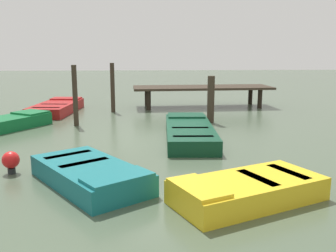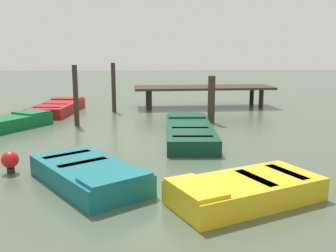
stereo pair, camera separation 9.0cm
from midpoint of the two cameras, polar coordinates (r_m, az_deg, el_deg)
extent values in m
plane|color=#475642|center=(11.29, -0.23, -1.74)|extent=(80.00, 80.00, 0.00)
cube|color=#33281E|center=(17.40, 5.06, 5.81)|extent=(6.36, 2.21, 0.10)
cylinder|color=black|center=(18.74, 12.20, 4.53)|extent=(0.20, 0.20, 0.85)
cylinder|color=black|center=(17.49, 13.57, 4.00)|extent=(0.20, 0.20, 0.85)
cylinder|color=black|center=(17.79, -3.36, 4.42)|extent=(0.20, 0.20, 0.85)
cylinder|color=black|center=(16.48, -3.11, 3.87)|extent=(0.20, 0.20, 0.85)
cube|color=#0C3823|center=(11.10, 3.02, -0.93)|extent=(1.52, 4.10, 0.40)
cube|color=maroon|center=(11.07, 3.03, -0.22)|extent=(1.20, 3.48, 0.04)
cube|color=#0C3823|center=(12.60, 2.56, 1.61)|extent=(1.24, 0.95, 0.06)
cube|color=maroon|center=(10.77, 3.13, -0.33)|extent=(1.05, 0.25, 0.04)
cube|color=maroon|center=(9.68, 3.58, -1.66)|extent=(1.05, 0.25, 0.04)
cube|color=#14666B|center=(7.50, -12.11, -7.19)|extent=(2.64, 2.97, 0.40)
cube|color=beige|center=(7.46, -12.16, -6.16)|extent=(2.17, 2.47, 0.04)
cube|color=#14666B|center=(6.55, -7.99, -7.67)|extent=(1.31, 1.17, 0.06)
cube|color=#9B9789|center=(7.62, -12.86, -5.50)|extent=(0.95, 0.76, 0.04)
cube|color=#9B9789|center=(8.28, -15.13, -4.28)|extent=(0.95, 0.76, 0.04)
cube|color=maroon|center=(16.50, -16.64, 2.64)|extent=(1.75, 3.62, 0.40)
cube|color=black|center=(16.48, -16.67, 3.12)|extent=(1.39, 3.07, 0.04)
cube|color=maroon|center=(17.76, -15.27, 4.04)|extent=(1.33, 0.89, 0.06)
cube|color=black|center=(16.23, -16.97, 3.12)|extent=(1.11, 0.31, 0.04)
cube|color=black|center=(15.34, -18.14, 2.60)|extent=(1.11, 0.31, 0.04)
cube|color=#0F602D|center=(14.10, -20.22, 1.95)|extent=(1.33, 1.30, 0.06)
cube|color=gold|center=(6.69, 11.62, -9.49)|extent=(2.88, 2.19, 0.40)
cube|color=#4C3319|center=(6.64, 11.67, -8.36)|extent=(2.42, 1.78, 0.04)
cube|color=gold|center=(6.04, 4.11, -9.22)|extent=(0.98, 1.25, 0.06)
cube|color=#42301E|center=(6.74, 12.99, -7.73)|extent=(0.58, 0.96, 0.04)
cube|color=#42301E|center=(7.21, 17.36, -6.71)|extent=(0.58, 0.96, 0.04)
cylinder|color=#33281E|center=(16.06, -8.53, 5.74)|extent=(0.18, 0.18, 2.06)
cylinder|color=#33281E|center=(13.55, 6.30, 3.99)|extent=(0.25, 0.25, 1.68)
cylinder|color=#33281E|center=(13.31, -14.05, 4.46)|extent=(0.17, 0.17, 2.08)
cylinder|color=#262626|center=(8.68, -22.82, -6.26)|extent=(0.16, 0.16, 0.12)
sphere|color=red|center=(8.61, -22.94, -4.74)|extent=(0.36, 0.36, 0.36)
camera|label=1|loc=(0.05, -90.23, -0.05)|focal=40.34mm
camera|label=2|loc=(0.05, 89.77, 0.05)|focal=40.34mm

